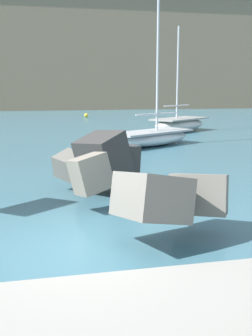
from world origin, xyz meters
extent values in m
plane|color=#42707F|center=(0.00, 0.00, 0.00)|extent=(400.00, 400.00, 0.00)
cube|color=slate|center=(0.10, 4.38, 0.76)|extent=(1.22, 1.33, 1.00)
cube|color=#3D3A38|center=(1.26, 4.29, 0.82)|extent=(1.68, 1.71, 1.21)
cube|color=slate|center=(1.15, -0.34, 0.99)|extent=(1.50, 1.67, 1.22)
cube|color=slate|center=(2.30, 0.08, 0.87)|extent=(1.45, 1.43, 0.99)
cube|color=gray|center=(0.34, 2.20, 0.96)|extent=(1.18, 0.95, 1.10)
cube|color=#3D3A38|center=(0.91, 3.73, 1.09)|extent=(1.82, 1.70, 1.56)
ellipsoid|color=beige|center=(9.12, 20.21, 0.47)|extent=(5.27, 4.64, 0.93)
cube|color=#9C9991|center=(9.12, 20.21, 0.89)|extent=(4.85, 4.27, 0.10)
cylinder|color=silver|center=(8.82, 20.00, 4.02)|extent=(0.12, 0.12, 6.18)
cylinder|color=silver|center=(8.82, 20.00, 1.83)|extent=(2.45, 1.79, 0.08)
ellipsoid|color=white|center=(5.13, 13.50, 0.39)|extent=(5.52, 4.36, 0.77)
cube|color=#ACACAC|center=(5.13, 13.50, 0.73)|extent=(5.08, 4.01, 0.10)
cylinder|color=silver|center=(5.47, 13.70, 4.50)|extent=(0.12, 0.12, 7.46)
cylinder|color=silver|center=(5.47, 13.70, 1.67)|extent=(2.76, 1.69, 0.08)
sphere|color=yellow|center=(4.47, 36.12, 0.22)|extent=(0.44, 0.44, 0.44)
cube|color=#847056|center=(13.87, 72.48, 8.07)|extent=(94.40, 43.85, 16.14)
cube|color=#4C6B42|center=(13.87, 72.48, 16.74)|extent=(96.28, 44.73, 1.20)
cube|color=beige|center=(17.53, 79.69, 19.66)|extent=(6.97, 4.29, 4.64)
cube|color=#B2ADA3|center=(14.97, 81.03, 20.50)|extent=(4.35, 6.62, 6.32)
camera|label=1|loc=(-0.97, -7.66, 3.01)|focal=44.38mm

